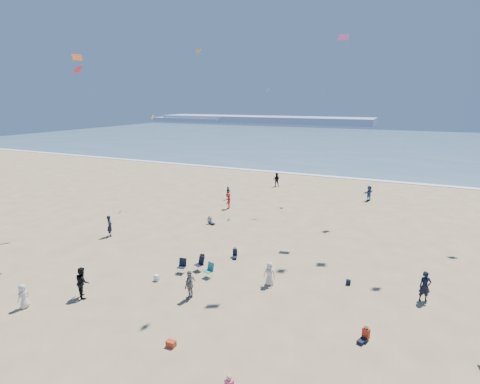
% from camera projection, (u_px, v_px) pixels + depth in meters
% --- Properties ---
extents(ground, '(220.00, 220.00, 0.00)m').
position_uv_depth(ground, '(135.00, 344.00, 18.32)').
color(ground, tan).
rests_on(ground, ground).
extents(ocean, '(220.00, 100.00, 0.06)m').
position_uv_depth(ocean, '(367.00, 143.00, 102.02)').
color(ocean, '#476B84').
rests_on(ocean, ground).
extents(surf_line, '(220.00, 1.20, 0.08)m').
position_uv_depth(surf_line, '(328.00, 176.00, 57.96)').
color(surf_line, white).
rests_on(surf_line, ground).
extents(headland_far, '(110.00, 20.00, 3.20)m').
position_uv_depth(headland_far, '(263.00, 119.00, 192.14)').
color(headland_far, '#7A8EA8').
rests_on(headland_far, ground).
extents(headland_near, '(40.00, 14.00, 2.00)m').
position_uv_depth(headland_near, '(191.00, 119.00, 204.16)').
color(headland_near, '#7A8EA8').
rests_on(headland_near, ground).
extents(standing_flyers, '(33.59, 42.34, 1.93)m').
position_uv_depth(standing_flyers, '(303.00, 238.00, 29.89)').
color(standing_flyers, '#315B89').
rests_on(standing_flyers, ground).
extents(seated_group, '(16.76, 22.88, 0.84)m').
position_uv_depth(seated_group, '(233.00, 293.00, 22.25)').
color(seated_group, silver).
rests_on(seated_group, ground).
extents(chair_cluster, '(2.72, 1.54, 1.00)m').
position_uv_depth(chair_cluster, '(196.00, 267.00, 25.60)').
color(chair_cluster, black).
rests_on(chair_cluster, ground).
extents(white_tote, '(0.35, 0.20, 0.40)m').
position_uv_depth(white_tote, '(157.00, 278.00, 24.67)').
color(white_tote, white).
rests_on(white_tote, ground).
extents(black_backpack, '(0.30, 0.22, 0.38)m').
position_uv_depth(black_backpack, '(202.00, 257.00, 28.03)').
color(black_backpack, black).
rests_on(black_backpack, ground).
extents(cooler, '(0.45, 0.30, 0.30)m').
position_uv_depth(cooler, '(171.00, 344.00, 18.11)').
color(cooler, '#B33219').
rests_on(cooler, ground).
extents(navy_bag, '(0.28, 0.18, 0.34)m').
position_uv_depth(navy_bag, '(348.00, 282.00, 24.16)').
color(navy_bag, black).
rests_on(navy_bag, ground).
extents(kites_aloft, '(36.06, 43.24, 26.09)m').
position_uv_depth(kites_aloft, '(390.00, 51.00, 22.99)').
color(kites_aloft, '#2698CE').
rests_on(kites_aloft, ground).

